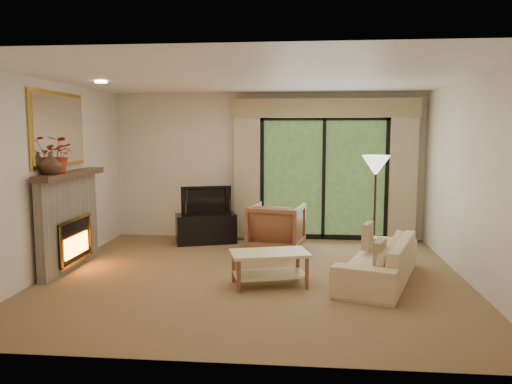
# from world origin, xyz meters

# --- Properties ---
(floor) EXTENTS (5.50, 5.50, 0.00)m
(floor) POSITION_xyz_m (0.00, 0.00, 0.00)
(floor) COLOR olive
(floor) RESTS_ON ground
(ceiling) EXTENTS (5.50, 5.50, 0.00)m
(ceiling) POSITION_xyz_m (0.00, 0.00, 2.60)
(ceiling) COLOR white
(ceiling) RESTS_ON ground
(wall_back) EXTENTS (5.00, 0.00, 5.00)m
(wall_back) POSITION_xyz_m (0.00, 2.50, 1.30)
(wall_back) COLOR beige
(wall_back) RESTS_ON ground
(wall_front) EXTENTS (5.00, 0.00, 5.00)m
(wall_front) POSITION_xyz_m (0.00, -2.50, 1.30)
(wall_front) COLOR beige
(wall_front) RESTS_ON ground
(wall_left) EXTENTS (0.00, 5.00, 5.00)m
(wall_left) POSITION_xyz_m (-2.75, 0.00, 1.30)
(wall_left) COLOR beige
(wall_left) RESTS_ON ground
(wall_right) EXTENTS (0.00, 5.00, 5.00)m
(wall_right) POSITION_xyz_m (2.75, 0.00, 1.30)
(wall_right) COLOR beige
(wall_right) RESTS_ON ground
(fireplace) EXTENTS (0.24, 1.70, 1.37)m
(fireplace) POSITION_xyz_m (-2.63, 0.20, 0.69)
(fireplace) COLOR gray
(fireplace) RESTS_ON floor
(mirror) EXTENTS (0.07, 1.45, 1.02)m
(mirror) POSITION_xyz_m (-2.71, 0.20, 1.95)
(mirror) COLOR gold
(mirror) RESTS_ON wall_left
(sliding_door) EXTENTS (2.26, 0.10, 2.16)m
(sliding_door) POSITION_xyz_m (1.00, 2.45, 1.10)
(sliding_door) COLOR black
(sliding_door) RESTS_ON floor
(curtain_left) EXTENTS (0.45, 0.18, 2.35)m
(curtain_left) POSITION_xyz_m (-0.35, 2.34, 1.20)
(curtain_left) COLOR tan
(curtain_left) RESTS_ON floor
(curtain_right) EXTENTS (0.45, 0.18, 2.35)m
(curtain_right) POSITION_xyz_m (2.35, 2.34, 1.20)
(curtain_right) COLOR tan
(curtain_right) RESTS_ON floor
(cornice) EXTENTS (3.20, 0.24, 0.32)m
(cornice) POSITION_xyz_m (1.00, 2.36, 2.32)
(cornice) COLOR #9B8A60
(cornice) RESTS_ON wall_back
(media_console) EXTENTS (1.11, 0.76, 0.51)m
(media_console) POSITION_xyz_m (-1.03, 1.95, 0.25)
(media_console) COLOR black
(media_console) RESTS_ON floor
(tv) EXTENTS (0.85, 0.38, 0.49)m
(tv) POSITION_xyz_m (-1.03, 1.95, 0.75)
(tv) COLOR black
(tv) RESTS_ON media_console
(armchair) EXTENTS (0.96, 0.98, 0.77)m
(armchair) POSITION_xyz_m (0.22, 1.50, 0.39)
(armchair) COLOR brown
(armchair) RESTS_ON floor
(sofa) EXTENTS (1.33, 2.07, 0.56)m
(sofa) POSITION_xyz_m (1.61, -0.03, 0.28)
(sofa) COLOR beige
(sofa) RESTS_ON floor
(pillow_near) EXTENTS (0.20, 0.36, 0.35)m
(pillow_near) POSITION_xyz_m (1.54, -0.59, 0.48)
(pillow_near) COLOR #543522
(pillow_near) RESTS_ON sofa
(pillow_far) EXTENTS (0.20, 0.37, 0.36)m
(pillow_far) POSITION_xyz_m (1.54, 0.52, 0.48)
(pillow_far) COLOR #543522
(pillow_far) RESTS_ON sofa
(coffee_table) EXTENTS (1.06, 0.76, 0.43)m
(coffee_table) POSITION_xyz_m (0.23, -0.35, 0.22)
(coffee_table) COLOR beige
(coffee_table) RESTS_ON floor
(floor_lamp) EXTENTS (0.50, 0.50, 1.57)m
(floor_lamp) POSITION_xyz_m (1.71, 1.08, 0.78)
(floor_lamp) COLOR beige
(floor_lamp) RESTS_ON floor
(vase) EXTENTS (0.32, 0.32, 0.29)m
(vase) POSITION_xyz_m (-2.61, -0.27, 1.52)
(vase) COLOR #493220
(vase) RESTS_ON fireplace
(branches) EXTENTS (0.46, 0.40, 0.49)m
(branches) POSITION_xyz_m (-2.61, -0.05, 1.61)
(branches) COLOR #AC3119
(branches) RESTS_ON fireplace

